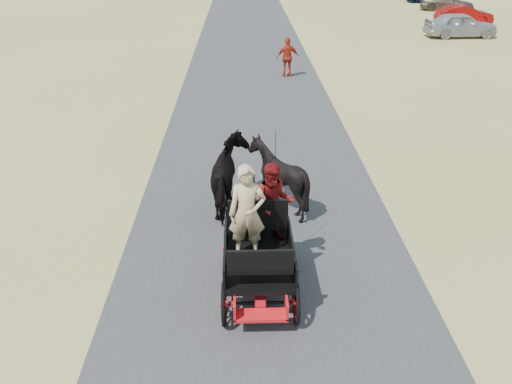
{
  "coord_description": "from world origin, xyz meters",
  "views": [
    {
      "loc": [
        -0.45,
        -9.1,
        6.09
      ],
      "look_at": [
        -0.19,
        -0.04,
        1.2
      ],
      "focal_mm": 35.0,
      "sensor_mm": 36.0,
      "label": 1
    }
  ],
  "objects_px": {
    "pedestrian": "(288,57)",
    "car_c": "(447,3)",
    "car_a": "(461,25)",
    "car_b": "(464,15)",
    "horse_left": "(231,177)",
    "horse_right": "(278,177)",
    "carriage": "(258,272)"
  },
  "relations": [
    {
      "from": "pedestrian",
      "to": "car_c",
      "type": "distance_m",
      "value": 23.62
    },
    {
      "from": "car_a",
      "to": "car_b",
      "type": "height_order",
      "value": "car_a"
    },
    {
      "from": "horse_left",
      "to": "car_a",
      "type": "distance_m",
      "value": 24.43
    },
    {
      "from": "horse_right",
      "to": "car_c",
      "type": "xyz_separation_m",
      "value": [
        15.42,
        30.64,
        -0.26
      ]
    },
    {
      "from": "car_b",
      "to": "car_c",
      "type": "relative_size",
      "value": 0.92
    },
    {
      "from": "horse_right",
      "to": "car_b",
      "type": "xyz_separation_m",
      "value": [
        14.38,
        24.72,
        -0.23
      ]
    },
    {
      "from": "carriage",
      "to": "car_c",
      "type": "distance_m",
      "value": 37.25
    },
    {
      "from": "car_c",
      "to": "car_a",
      "type": "bearing_deg",
      "value": -176.97
    },
    {
      "from": "pedestrian",
      "to": "car_a",
      "type": "height_order",
      "value": "pedestrian"
    },
    {
      "from": "car_c",
      "to": "pedestrian",
      "type": "bearing_deg",
      "value": 162.39
    },
    {
      "from": "pedestrian",
      "to": "car_b",
      "type": "xyz_separation_m",
      "value": [
        13.15,
        12.95,
        -0.25
      ]
    },
    {
      "from": "carriage",
      "to": "pedestrian",
      "type": "xyz_separation_m",
      "value": [
        1.78,
        14.76,
        0.5
      ]
    },
    {
      "from": "pedestrian",
      "to": "horse_right",
      "type": "bearing_deg",
      "value": 72.1
    },
    {
      "from": "car_a",
      "to": "car_b",
      "type": "relative_size",
      "value": 1.13
    },
    {
      "from": "carriage",
      "to": "horse_left",
      "type": "distance_m",
      "value": 3.09
    },
    {
      "from": "car_b",
      "to": "horse_right",
      "type": "bearing_deg",
      "value": 150.32
    },
    {
      "from": "horse_left",
      "to": "horse_right",
      "type": "relative_size",
      "value": 1.18
    },
    {
      "from": "horse_left",
      "to": "pedestrian",
      "type": "relative_size",
      "value": 1.16
    },
    {
      "from": "car_a",
      "to": "car_b",
      "type": "distance_m",
      "value": 4.79
    },
    {
      "from": "car_a",
      "to": "car_c",
      "type": "height_order",
      "value": "car_a"
    },
    {
      "from": "carriage",
      "to": "pedestrian",
      "type": "relative_size",
      "value": 1.39
    },
    {
      "from": "horse_left",
      "to": "pedestrian",
      "type": "bearing_deg",
      "value": -101.21
    },
    {
      "from": "pedestrian",
      "to": "car_c",
      "type": "relative_size",
      "value": 0.42
    },
    {
      "from": "pedestrian",
      "to": "carriage",
      "type": "bearing_deg",
      "value": 71.2
    },
    {
      "from": "carriage",
      "to": "horse_right",
      "type": "xyz_separation_m",
      "value": [
        0.55,
        3.0,
        0.49
      ]
    },
    {
      "from": "car_b",
      "to": "pedestrian",
      "type": "bearing_deg",
      "value": 135.08
    },
    {
      "from": "carriage",
      "to": "car_c",
      "type": "bearing_deg",
      "value": 64.6
    },
    {
      "from": "horse_right",
      "to": "pedestrian",
      "type": "height_order",
      "value": "pedestrian"
    },
    {
      "from": "horse_right",
      "to": "pedestrian",
      "type": "bearing_deg",
      "value": -95.97
    },
    {
      "from": "horse_left",
      "to": "pedestrian",
      "type": "xyz_separation_m",
      "value": [
        2.33,
        11.76,
        0.02
      ]
    },
    {
      "from": "horse_right",
      "to": "car_b",
      "type": "height_order",
      "value": "horse_right"
    },
    {
      "from": "carriage",
      "to": "horse_right",
      "type": "distance_m",
      "value": 3.09
    }
  ]
}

